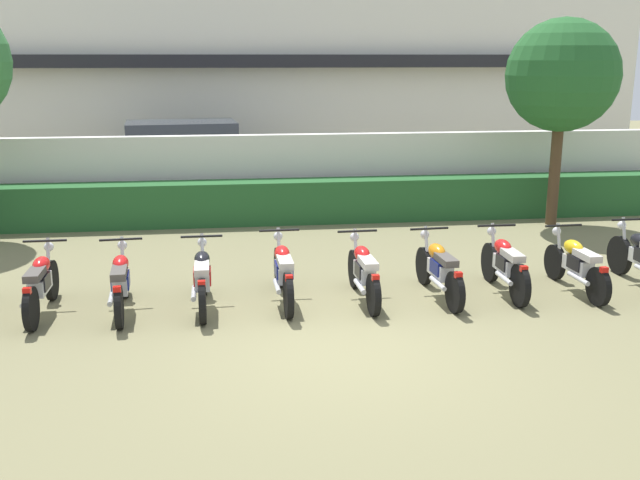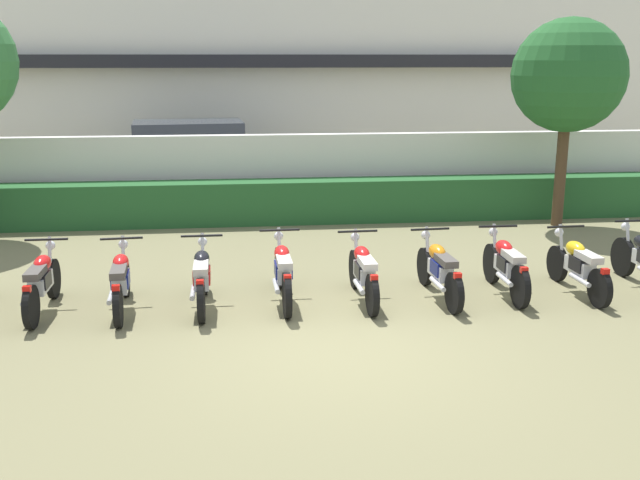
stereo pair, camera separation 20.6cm
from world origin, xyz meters
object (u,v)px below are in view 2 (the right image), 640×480
(tree_far_side, at_px, (568,76))
(motorcycle_in_row_3, at_px, (202,277))
(motorcycle_in_row_2, at_px, (121,281))
(motorcycle_in_row_6, at_px, (439,269))
(motorcycle_in_row_1, at_px, (41,282))
(motorcycle_in_row_8, at_px, (578,265))
(motorcycle_in_row_5, at_px, (363,272))
(parked_car, at_px, (195,159))
(motorcycle_in_row_7, at_px, (506,265))
(motorcycle_in_row_4, at_px, (283,272))

(tree_far_side, relative_size, motorcycle_in_row_3, 2.32)
(motorcycle_in_row_2, xyz_separation_m, motorcycle_in_row_6, (4.57, 0.04, 0.00))
(motorcycle_in_row_1, xyz_separation_m, motorcycle_in_row_8, (7.79, -0.01, -0.01))
(motorcycle_in_row_5, relative_size, motorcycle_in_row_6, 0.98)
(motorcycle_in_row_5, height_order, motorcycle_in_row_6, same)
(parked_car, height_order, motorcycle_in_row_7, parked_car)
(motorcycle_in_row_2, xyz_separation_m, motorcycle_in_row_4, (2.27, 0.13, 0.02))
(tree_far_side, distance_m, motorcycle_in_row_4, 7.91)
(parked_car, xyz_separation_m, motorcycle_in_row_5, (2.87, -8.75, -0.49))
(parked_car, height_order, motorcycle_in_row_8, parked_car)
(motorcycle_in_row_1, distance_m, motorcycle_in_row_7, 6.69)
(motorcycle_in_row_1, bearing_deg, parked_car, -11.41)
(motorcycle_in_row_3, height_order, motorcycle_in_row_6, motorcycle_in_row_3)
(motorcycle_in_row_1, relative_size, motorcycle_in_row_4, 0.94)
(motorcycle_in_row_1, xyz_separation_m, motorcycle_in_row_4, (3.36, 0.09, 0.01))
(motorcycle_in_row_2, xyz_separation_m, motorcycle_in_row_3, (1.12, -0.00, 0.01))
(tree_far_side, xyz_separation_m, motorcycle_in_row_8, (-1.64, -4.43, -2.65))
(parked_car, distance_m, motorcycle_in_row_2, 8.82)
(motorcycle_in_row_1, height_order, motorcycle_in_row_4, motorcycle_in_row_4)
(parked_car, height_order, motorcycle_in_row_6, parked_car)
(motorcycle_in_row_5, bearing_deg, motorcycle_in_row_8, -91.83)
(tree_far_side, bearing_deg, motorcycle_in_row_6, -130.47)
(motorcycle_in_row_3, bearing_deg, motorcycle_in_row_4, -84.27)
(motorcycle_in_row_2, bearing_deg, motorcycle_in_row_1, 83.49)
(parked_car, relative_size, motorcycle_in_row_1, 2.51)
(parked_car, distance_m, motorcycle_in_row_7, 10.06)
(tree_far_side, relative_size, motorcycle_in_row_1, 2.29)
(motorcycle_in_row_1, relative_size, motorcycle_in_row_5, 0.99)
(motorcycle_in_row_2, bearing_deg, motorcycle_in_row_8, -93.85)
(motorcycle_in_row_2, height_order, motorcycle_in_row_7, motorcycle_in_row_7)
(motorcycle_in_row_6, bearing_deg, motorcycle_in_row_4, 84.46)
(motorcycle_in_row_8, bearing_deg, motorcycle_in_row_6, 87.37)
(motorcycle_in_row_5, bearing_deg, motorcycle_in_row_2, 88.97)
(parked_car, height_order, motorcycle_in_row_3, parked_car)
(motorcycle_in_row_4, bearing_deg, motorcycle_in_row_5, -95.89)
(motorcycle_in_row_1, distance_m, motorcycle_in_row_3, 2.21)
(parked_car, bearing_deg, motorcycle_in_row_8, -60.41)
(motorcycle_in_row_8, bearing_deg, motorcycle_in_row_2, 87.81)
(tree_far_side, bearing_deg, motorcycle_in_row_7, -122.13)
(tree_far_side, distance_m, motorcycle_in_row_6, 6.39)
(tree_far_side, xyz_separation_m, motorcycle_in_row_4, (-6.07, -4.33, -2.63))
(tree_far_side, height_order, motorcycle_in_row_4, tree_far_side)
(motorcycle_in_row_5, bearing_deg, motorcycle_in_row_6, -91.77)
(tree_far_side, relative_size, motorcycle_in_row_2, 2.25)
(motorcycle_in_row_5, bearing_deg, motorcycle_in_row_4, 83.84)
(parked_car, bearing_deg, motorcycle_in_row_6, -70.86)
(parked_car, distance_m, motorcycle_in_row_1, 8.91)
(motorcycle_in_row_2, relative_size, motorcycle_in_row_7, 1.03)
(motorcycle_in_row_5, bearing_deg, motorcycle_in_row_7, -90.15)
(motorcycle_in_row_4, relative_size, motorcycle_in_row_6, 1.03)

